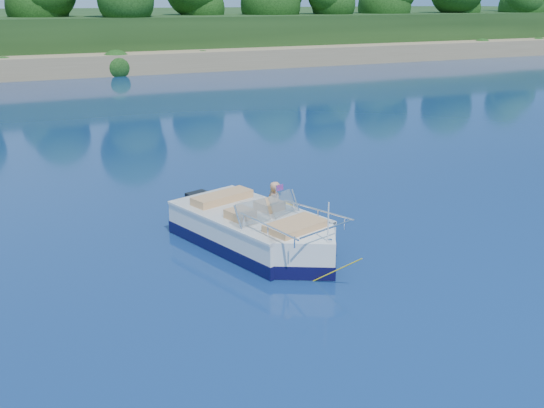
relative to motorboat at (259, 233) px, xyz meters
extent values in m
plane|color=#0A1E48|center=(2.77, -0.31, -0.36)|extent=(160.00, 160.00, 0.00)
cube|color=#8E7452|center=(2.77, 37.69, 0.14)|extent=(170.00, 8.00, 2.00)
cube|color=black|center=(2.77, 64.69, 0.64)|extent=(170.00, 56.00, 6.00)
cylinder|color=black|center=(2.77, 41.69, 2.94)|extent=(0.44, 0.44, 3.60)
cylinder|color=black|center=(22.77, 39.69, 2.44)|extent=(0.44, 0.44, 2.60)
sphere|color=black|center=(22.77, 39.69, 4.91)|extent=(4.29, 4.29, 4.29)
cylinder|color=black|center=(50.77, 41.19, 2.64)|extent=(0.44, 0.44, 3.00)
cube|color=white|center=(-0.11, 0.35, -0.06)|extent=(2.95, 4.06, 1.01)
cube|color=white|center=(0.41, -1.29, -0.06)|extent=(1.84, 1.84, 1.01)
cube|color=#0D0B33|center=(-0.11, 0.35, -0.20)|extent=(2.99, 4.10, 0.29)
cube|color=#0D0B33|center=(0.41, -1.29, -0.20)|extent=(1.87, 1.87, 0.29)
cube|color=tan|center=(-0.20, 0.63, 0.22)|extent=(2.25, 2.90, 0.10)
cube|color=white|center=(-0.11, 0.35, 0.42)|extent=(2.98, 4.07, 0.06)
cube|color=black|center=(-0.72, 2.25, -0.02)|extent=(0.61, 0.48, 0.87)
cube|color=#8C9EA5|center=(-0.32, -0.42, 0.70)|extent=(0.78, 0.38, 0.47)
cube|color=#8C9EA5|center=(0.51, -0.16, 0.70)|extent=(0.79, 0.56, 0.47)
cube|color=tan|center=(-0.45, -0.01, 0.45)|extent=(0.67, 0.67, 0.39)
cube|color=tan|center=(0.37, 0.25, 0.45)|extent=(0.67, 0.67, 0.39)
cube|color=tan|center=(-0.41, 1.27, 0.45)|extent=(1.60, 0.96, 0.37)
cube|color=tan|center=(0.36, -1.12, 0.43)|extent=(1.43, 1.08, 0.33)
cylinder|color=white|center=(0.64, -1.99, 0.86)|extent=(0.03, 0.03, 0.82)
cube|color=red|center=(0.42, -0.19, 1.08)|extent=(0.21, 0.08, 0.14)
cube|color=silver|center=(0.65, -2.04, 0.47)|extent=(0.11, 0.08, 0.05)
cylinder|color=gold|center=(0.62, -2.40, -0.02)|extent=(0.65, 0.84, 0.74)
torus|color=#FFBB04|center=(1.23, 1.83, -0.27)|extent=(1.25, 1.25, 0.33)
torus|color=red|center=(1.23, 1.83, -0.26)|extent=(1.03, 1.03, 0.11)
imported|color=tan|center=(1.23, 1.88, -0.36)|extent=(0.42, 0.81, 1.54)
camera|label=1|loc=(-5.02, -11.73, 5.03)|focal=40.00mm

